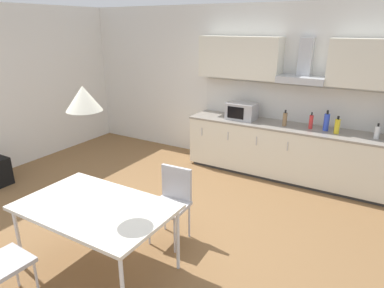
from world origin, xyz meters
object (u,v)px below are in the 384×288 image
Objects in this scene: chair_far_right at (172,197)px; pendant_lamp at (83,98)px; microwave at (242,111)px; bottle_white at (377,132)px; bottle_red at (311,122)px; dining_table at (95,209)px; bottle_blue at (326,122)px; bottle_yellow at (337,126)px; bottle_brown at (285,119)px.

chair_far_right is 1.56m from pendant_lamp.
pendant_lamp is at bearing -92.82° from microwave.
bottle_white is (2.05, -0.01, -0.05)m from microwave.
microwave reaches higher than chair_far_right.
dining_table is at bearing -111.79° from bottle_red.
bottle_yellow is at bearing -26.10° from bottle_blue.
chair_far_right is at bearing -128.37° from bottle_white.
bottle_brown is 0.29× the size of chair_far_right.
microwave is at bearing 87.18° from dining_table.
microwave is 2.05m from bottle_white.
pendant_lamp reaches higher than chair_far_right.
dining_table is at bearing -124.43° from bottle_white.
bottle_yellow is 0.85× the size of bottle_blue.
chair_far_right is (0.33, 0.85, -0.17)m from dining_table.
bottle_brown is at bearing -2.71° from microwave.
microwave is 0.75m from bottle_brown.
bottle_blue is at bearing 153.90° from bottle_yellow.
bottle_red is (0.39, 0.05, 0.00)m from bottle_brown.
chair_far_right is (0.17, -2.38, -0.49)m from microwave.
bottle_brown is (-0.78, 0.01, -0.00)m from bottle_yellow.
microwave is 1.50× the size of pendant_lamp.
microwave is 1.14m from bottle_red.
bottle_blue reaches higher than bottle_red.
bottle_red is 0.80× the size of pendant_lamp.
dining_table is 0.93m from chair_far_right.
dining_table is at bearing -111.32° from chair_far_right.
bottle_blue is 0.21× the size of dining_table.
bottle_yellow is 2.74m from chair_far_right.
microwave is 0.32× the size of dining_table.
bottle_red is 0.82× the size of bottle_blue.
pendant_lamp is (-1.30, -3.25, 0.80)m from bottle_red.
bottle_yellow is 1.03× the size of bottle_brown.
bottle_brown is at bearing 179.04° from bottle_yellow.
dining_table is (-0.16, -3.24, -0.33)m from microwave.
dining_table is at bearing -114.94° from bottle_blue.
bottle_red is (1.14, 0.02, -0.03)m from microwave.
bottle_brown is 3.34m from dining_table.
bottle_white is (0.52, 0.04, -0.02)m from bottle_yellow.
bottle_brown is at bearing -172.36° from bottle_red.
bottle_red is 3.60m from pendant_lamp.
bottle_red is at bearing 7.64° from bottle_brown.
chair_far_right reaches higher than dining_table.
bottle_red is at bearing 68.21° from dining_table.
microwave is 0.55× the size of chair_far_right.
microwave is 1.53m from bottle_yellow.
chair_far_right is (-1.35, -2.33, -0.46)m from bottle_yellow.
dining_table is at bearing -117.89° from bottle_yellow.
pendant_lamp is (-0.91, -3.20, 0.80)m from bottle_brown.
dining_table is 1.73× the size of chair_far_right.
bottle_red is at bearing 178.34° from bottle_white.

